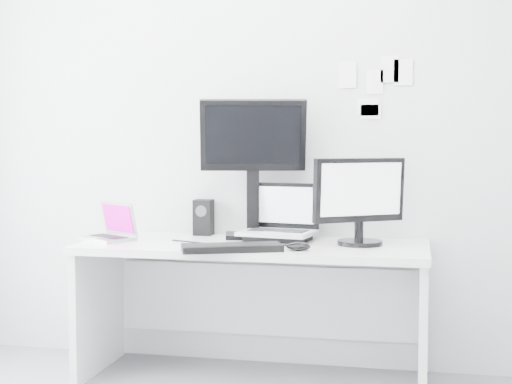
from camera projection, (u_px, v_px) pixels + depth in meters
back_wall at (266, 125)px, 4.24m from camera, size 3.60×0.00×3.60m
desk at (253, 312)px, 3.97m from camera, size 1.80×0.70×0.73m
macbook at (106, 220)px, 4.06m from camera, size 0.35×0.33×0.21m
speaker at (204, 217)px, 4.28m from camera, size 0.11×0.11×0.20m
dell_laptop at (277, 211)px, 4.03m from camera, size 0.42×0.36×0.32m
rear_monitor at (253, 167)px, 4.14m from camera, size 0.61×0.34×0.78m
samsung_monitor at (360, 200)px, 3.87m from camera, size 0.55×0.47×0.46m
keyboard at (232, 248)px, 3.67m from camera, size 0.51×0.34×0.03m
mouse at (298, 247)px, 3.68m from camera, size 0.13×0.09×0.04m
wall_note_0 at (347, 75)px, 4.12m from camera, size 0.10×0.00×0.14m
wall_note_1 at (375, 82)px, 4.09m from camera, size 0.09×0.00×0.13m
wall_note_2 at (403, 72)px, 4.06m from camera, size 0.10×0.00×0.14m
wall_note_3 at (371, 112)px, 4.11m from camera, size 0.11×0.00×0.08m
wall_note_4 at (390, 69)px, 4.07m from camera, size 0.10×0.00×0.15m
wall_note_5 at (368, 107)px, 4.11m from camera, size 0.12×0.00×0.09m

